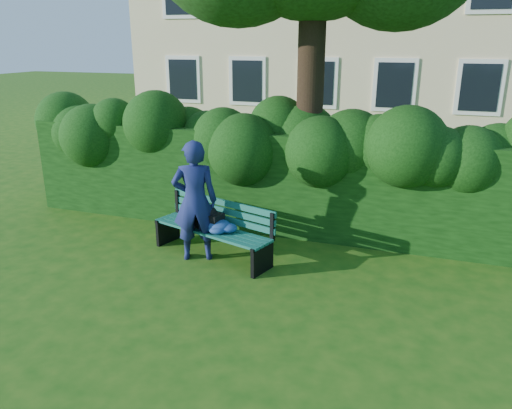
% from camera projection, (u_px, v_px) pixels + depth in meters
% --- Properties ---
extents(ground, '(80.00, 80.00, 0.00)m').
position_uv_depth(ground, '(242.00, 278.00, 7.30)').
color(ground, '#1C5011').
rests_on(ground, ground).
extents(hedge, '(10.00, 1.00, 1.80)m').
position_uv_depth(hedge, '(285.00, 181.00, 8.99)').
color(hedge, black).
rests_on(hedge, ground).
extents(park_bench, '(2.16, 1.15, 0.89)m').
position_uv_depth(park_bench, '(214.00, 226.00, 7.90)').
color(park_bench, '#115750').
rests_on(park_bench, ground).
extents(man_reading, '(0.82, 0.69, 1.91)m').
position_uv_depth(man_reading, '(195.00, 201.00, 7.69)').
color(man_reading, navy).
rests_on(man_reading, ground).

